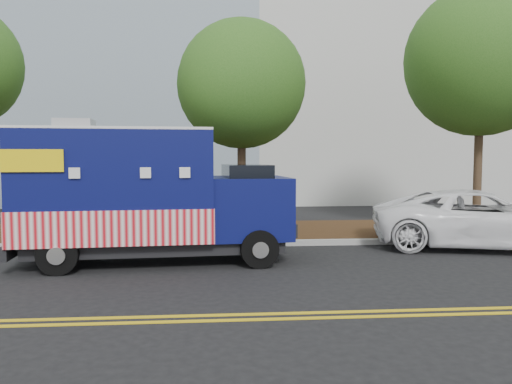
{
  "coord_description": "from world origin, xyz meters",
  "views": [
    {
      "loc": [
        -0.1,
        -11.86,
        2.39
      ],
      "look_at": [
        0.91,
        0.6,
        1.52
      ],
      "focal_mm": 35.0,
      "sensor_mm": 36.0,
      "label": 1
    }
  ],
  "objects": [
    {
      "name": "ground",
      "position": [
        0.0,
        0.0,
        0.0
      ],
      "size": [
        120.0,
        120.0,
        0.0
      ],
      "primitive_type": "plane",
      "color": "black",
      "rests_on": "ground"
    },
    {
      "name": "curb",
      "position": [
        0.0,
        1.4,
        0.07
      ],
      "size": [
        120.0,
        0.18,
        0.15
      ],
      "primitive_type": "cube",
      "color": "#9E9E99",
      "rests_on": "ground"
    },
    {
      "name": "mulch_strip",
      "position": [
        0.0,
        3.5,
        0.07
      ],
      "size": [
        120.0,
        4.0,
        0.15
      ],
      "primitive_type": "cube",
      "color": "#321F0D",
      "rests_on": "ground"
    },
    {
      "name": "centerline_near",
      "position": [
        0.0,
        -4.45,
        0.01
      ],
      "size": [
        120.0,
        0.1,
        0.01
      ],
      "primitive_type": "cube",
      "color": "gold",
      "rests_on": "ground"
    },
    {
      "name": "centerline_far",
      "position": [
        0.0,
        -4.7,
        0.01
      ],
      "size": [
        120.0,
        0.1,
        0.01
      ],
      "primitive_type": "cube",
      "color": "gold",
      "rests_on": "ground"
    },
    {
      "name": "tree_b",
      "position": [
        0.7,
        3.41,
        4.59
      ],
      "size": [
        3.89,
        3.89,
        6.54
      ],
      "color": "#38281C",
      "rests_on": "ground"
    },
    {
      "name": "tree_c",
      "position": [
        8.26,
        3.45,
        5.42
      ],
      "size": [
        4.75,
        4.75,
        7.8
      ],
      "color": "#38281C",
      "rests_on": "ground"
    },
    {
      "name": "sign_post",
      "position": [
        -2.18,
        1.57,
        1.2
      ],
      "size": [
        0.06,
        0.06,
        2.4
      ],
      "primitive_type": "cube",
      "color": "#473828",
      "rests_on": "ground"
    },
    {
      "name": "food_truck",
      "position": [
        -1.76,
        -0.43,
        1.46
      ],
      "size": [
        6.27,
        2.74,
        3.22
      ],
      "rotation": [
        0.0,
        0.0,
        0.07
      ],
      "color": "black",
      "rests_on": "ground"
    },
    {
      "name": "white_car",
      "position": [
        6.85,
        0.66,
        0.77
      ],
      "size": [
        5.97,
        3.86,
        1.53
      ],
      "primitive_type": "imported",
      "rotation": [
        0.0,
        0.0,
        1.31
      ],
      "color": "white",
      "rests_on": "ground"
    }
  ]
}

